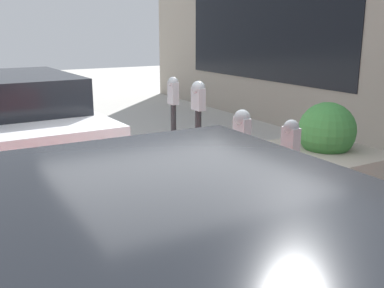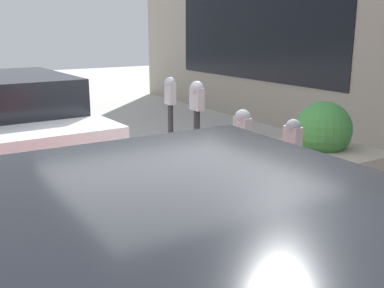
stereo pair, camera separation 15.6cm
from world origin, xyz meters
name	(u,v)px [view 1 (the left image)]	position (x,y,z in m)	size (l,w,h in m)	color
ground_plane	(180,226)	(0.00, 0.00, 0.00)	(40.00, 40.00, 0.00)	beige
curb_strip	(174,226)	(0.00, 0.08, 0.02)	(19.00, 0.16, 0.04)	red
parking_meter_nearest	(289,159)	(-1.08, -0.55, 0.96)	(0.17, 0.14, 1.33)	#232326
parking_meter_second	(241,142)	(-0.43, -0.49, 0.99)	(0.20, 0.17, 1.32)	#232326
parking_meter_middle	(198,124)	(0.39, -0.46, 1.03)	(0.19, 0.16, 1.53)	#232326
parking_meter_fourth	(173,117)	(1.10, -0.51, 0.98)	(0.16, 0.13, 1.51)	#232326
planter_box	(325,161)	(-0.07, -2.09, 0.46)	(1.45, 1.15, 1.22)	#A39989
parked_car_middle	(7,123)	(2.65, 1.33, 0.81)	(4.25, 2.07, 1.51)	silver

